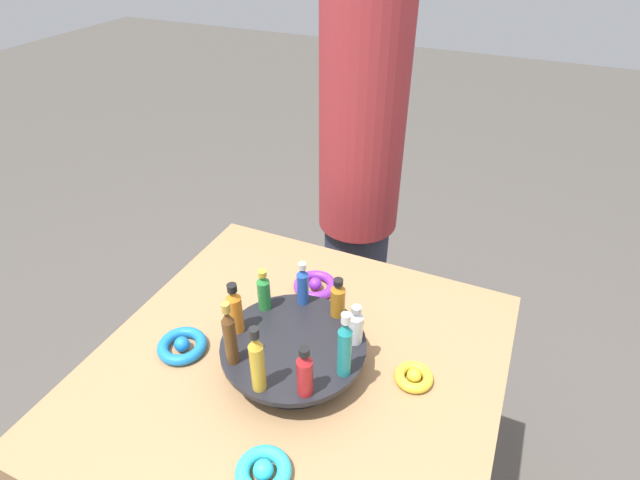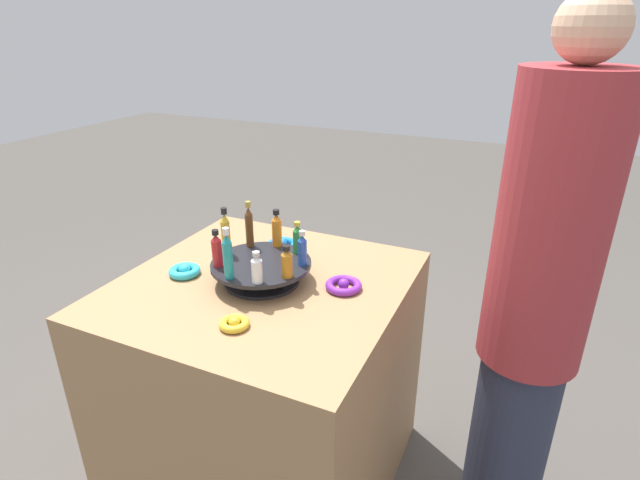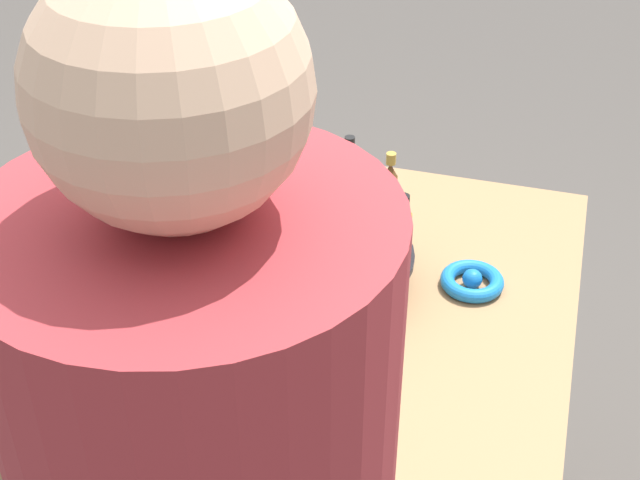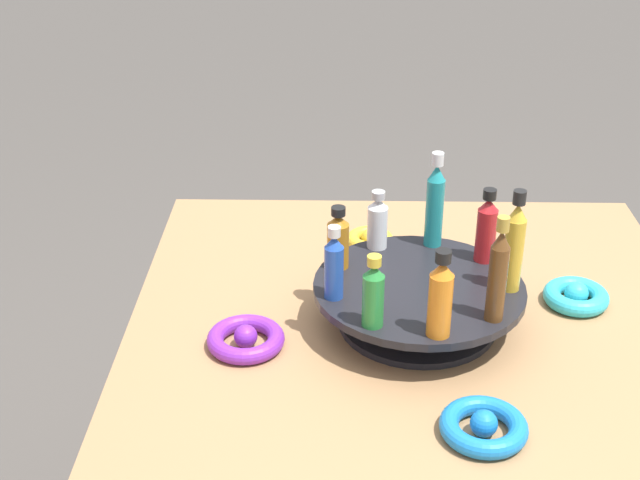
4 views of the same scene
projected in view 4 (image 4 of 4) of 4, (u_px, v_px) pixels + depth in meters
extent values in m
cylinder|color=black|center=(417.00, 321.00, 1.30)|extent=(0.23, 0.23, 0.01)
cylinder|color=black|center=(418.00, 305.00, 1.29)|extent=(0.12, 0.12, 0.05)
cylinder|color=black|center=(419.00, 288.00, 1.28)|extent=(0.30, 0.30, 0.01)
cylinder|color=teal|center=(434.00, 213.00, 1.36)|extent=(0.03, 0.03, 0.11)
cone|color=teal|center=(437.00, 173.00, 1.33)|extent=(0.03, 0.03, 0.02)
cylinder|color=silver|center=(438.00, 159.00, 1.32)|extent=(0.02, 0.02, 0.02)
cylinder|color=silver|center=(377.00, 227.00, 1.36)|extent=(0.03, 0.03, 0.07)
cone|color=silver|center=(378.00, 203.00, 1.34)|extent=(0.03, 0.03, 0.01)
cylinder|color=#B2B2B7|center=(378.00, 195.00, 1.33)|extent=(0.02, 0.02, 0.01)
cylinder|color=#AD6B19|center=(338.00, 246.00, 1.30)|extent=(0.03, 0.03, 0.07)
cone|color=#AD6B19|center=(338.00, 220.00, 1.28)|extent=(0.03, 0.03, 0.02)
cylinder|color=black|center=(338.00, 211.00, 1.28)|extent=(0.02, 0.02, 0.01)
cylinder|color=#234CAD|center=(334.00, 272.00, 1.23)|extent=(0.03, 0.03, 0.08)
cone|color=#234CAD|center=(334.00, 242.00, 1.20)|extent=(0.03, 0.03, 0.02)
cylinder|color=silver|center=(334.00, 232.00, 1.20)|extent=(0.02, 0.02, 0.01)
cylinder|color=#288438|center=(373.00, 301.00, 1.16)|extent=(0.03, 0.03, 0.07)
cone|color=#288438|center=(374.00, 271.00, 1.14)|extent=(0.03, 0.03, 0.02)
cylinder|color=gold|center=(374.00, 261.00, 1.14)|extent=(0.02, 0.02, 0.01)
cylinder|color=orange|center=(440.00, 305.00, 1.14)|extent=(0.03, 0.03, 0.09)
cone|color=orange|center=(442.00, 269.00, 1.12)|extent=(0.03, 0.03, 0.02)
cylinder|color=black|center=(443.00, 256.00, 1.11)|extent=(0.02, 0.02, 0.02)
cylinder|color=brown|center=(497.00, 284.00, 1.17)|extent=(0.03, 0.03, 0.11)
cone|color=brown|center=(502.00, 239.00, 1.14)|extent=(0.02, 0.02, 0.02)
cylinder|color=#B79338|center=(503.00, 224.00, 1.13)|extent=(0.02, 0.02, 0.02)
cylinder|color=gold|center=(513.00, 255.00, 1.24)|extent=(0.03, 0.03, 0.11)
cone|color=gold|center=(518.00, 212.00, 1.21)|extent=(0.03, 0.03, 0.02)
cylinder|color=black|center=(520.00, 197.00, 1.20)|extent=(0.02, 0.02, 0.02)
cylinder|color=#B21E23|center=(486.00, 235.00, 1.32)|extent=(0.03, 0.03, 0.08)
cone|color=#B21E23|center=(489.00, 205.00, 1.30)|extent=(0.03, 0.03, 0.02)
cylinder|color=black|center=(490.00, 194.00, 1.29)|extent=(0.02, 0.02, 0.01)
torus|color=purple|center=(246.00, 339.00, 1.25)|extent=(0.11, 0.11, 0.02)
sphere|color=purple|center=(246.00, 336.00, 1.25)|extent=(0.03, 0.03, 0.03)
torus|color=blue|center=(484.00, 427.00, 1.08)|extent=(0.11, 0.11, 0.02)
sphere|color=blue|center=(484.00, 424.00, 1.08)|extent=(0.03, 0.03, 0.03)
torus|color=#2DB7CC|center=(576.00, 296.00, 1.35)|extent=(0.10, 0.10, 0.03)
sphere|color=#2DB7CC|center=(576.00, 293.00, 1.35)|extent=(0.04, 0.04, 0.04)
torus|color=gold|center=(370.00, 240.00, 1.52)|extent=(0.08, 0.08, 0.02)
sphere|color=gold|center=(370.00, 237.00, 1.52)|extent=(0.03, 0.03, 0.03)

